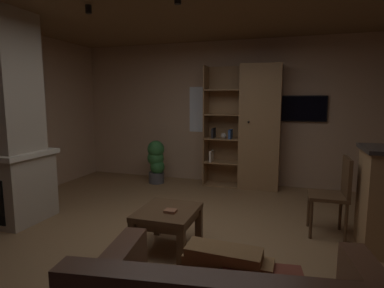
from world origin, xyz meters
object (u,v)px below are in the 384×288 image
Objects in this scene: table_book_0 at (171,211)px; potted_floor_plant at (156,160)px; stone_fireplace at (3,129)px; dining_chair at (335,191)px; wall_mounted_tv at (303,109)px; bookshelf_cabinet at (255,128)px; coffee_table at (168,217)px.

potted_floor_plant is (-1.26, 2.47, -0.01)m from table_book_0.
dining_chair is at bearing 10.59° from stone_fireplace.
table_book_0 is 0.15× the size of wall_mounted_tv.
potted_floor_plant is at bearing 63.63° from stone_fireplace.
stone_fireplace is at bearing -116.37° from potted_floor_plant.
table_book_0 is 0.14× the size of potted_floor_plant.
wall_mounted_tv is at bearing 15.09° from bookshelf_cabinet.
wall_mounted_tv is at bearing 36.40° from stone_fireplace.
table_book_0 is at bearing -48.57° from coffee_table.
bookshelf_cabinet is 2.67× the size of potted_floor_plant.
stone_fireplace reaches higher than table_book_0.
bookshelf_cabinet is at bearing 40.79° from stone_fireplace.
bookshelf_cabinet is at bearing 77.57° from coffee_table.
bookshelf_cabinet reaches higher than dining_chair.
potted_floor_plant is at bearing 116.54° from coffee_table.
dining_chair is 2.17m from wall_mounted_tv.
stone_fireplace is at bearing 176.20° from coffee_table.
table_book_0 is (2.37, -0.22, -0.74)m from stone_fireplace.
stone_fireplace is 3.24× the size of potted_floor_plant.
coffee_table is 0.83× the size of potted_floor_plant.
coffee_table is at bearing -3.80° from stone_fireplace.
stone_fireplace reaches higher than dining_chair.
potted_floor_plant is (1.11, 2.25, -0.75)m from stone_fireplace.
bookshelf_cabinet reaches higher than potted_floor_plant.
coffee_table is at bearing -63.46° from potted_floor_plant.
table_book_0 reaches higher than coffee_table.
wall_mounted_tv is (0.78, 0.21, 0.34)m from bookshelf_cabinet.
table_book_0 is at bearing -62.99° from potted_floor_plant.
stone_fireplace is 22.58× the size of table_book_0.
dining_chair is at bearing 30.56° from table_book_0.
bookshelf_cabinet is at bearing -164.91° from wall_mounted_tv.
bookshelf_cabinet is 1.91m from potted_floor_plant.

